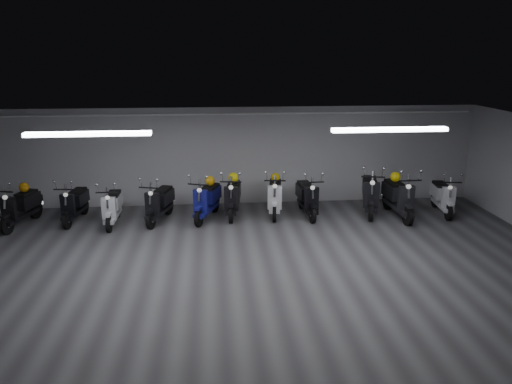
{
  "coord_description": "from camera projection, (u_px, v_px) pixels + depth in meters",
  "views": [
    {
      "loc": [
        -0.6,
        -8.46,
        4.24
      ],
      "look_at": [
        0.39,
        2.5,
        1.05
      ],
      "focal_mm": 33.7,
      "sensor_mm": 36.0,
      "label": 1
    }
  ],
  "objects": [
    {
      "name": "fluor_strip_left",
      "position": [
        88.0,
        134.0,
        9.26
      ],
      "size": [
        2.4,
        0.18,
        0.08
      ],
      "primitive_type": "cube",
      "color": "white",
      "rests_on": "ceiling"
    },
    {
      "name": "ceiling",
      "position": [
        247.0,
        137.0,
        8.55
      ],
      "size": [
        14.0,
        10.0,
        0.01
      ],
      "primitive_type": "cube",
      "color": "gray",
      "rests_on": "ground"
    },
    {
      "name": "scooter_6",
      "position": [
        275.0,
        190.0,
        12.96
      ],
      "size": [
        0.88,
        1.91,
        1.37
      ],
      "primitive_type": null,
      "rotation": [
        0.0,
        0.0,
        -0.15
      ],
      "color": "silver",
      "rests_on": "floor"
    },
    {
      "name": "helmet_2",
      "position": [
        210.0,
        181.0,
        12.75
      ],
      "size": [
        0.27,
        0.27,
        0.27
      ],
      "primitive_type": "sphere",
      "color": "#CB8C0B",
      "rests_on": "scooter_4"
    },
    {
      "name": "scooter_2",
      "position": [
        112.0,
        201.0,
        12.18
      ],
      "size": [
        0.58,
        1.7,
        1.26
      ],
      "primitive_type": null,
      "rotation": [
        0.0,
        0.0,
        0.01
      ],
      "color": "silver",
      "rests_on": "floor"
    },
    {
      "name": "scooter_0",
      "position": [
        20.0,
        201.0,
        12.06
      ],
      "size": [
        1.0,
        1.88,
        1.33
      ],
      "primitive_type": null,
      "rotation": [
        0.0,
        0.0,
        -0.24
      ],
      "color": "black",
      "rests_on": "floor"
    },
    {
      "name": "scooter_10",
      "position": [
        443.0,
        191.0,
        13.03
      ],
      "size": [
        0.81,
        1.78,
        1.28
      ],
      "primitive_type": null,
      "rotation": [
        0.0,
        0.0,
        -0.14
      ],
      "color": "silver",
      "rests_on": "floor"
    },
    {
      "name": "helmet_0",
      "position": [
        395.0,
        177.0,
        12.89
      ],
      "size": [
        0.28,
        0.28,
        0.28
      ],
      "primitive_type": "sphere",
      "color": "yellow",
      "rests_on": "scooter_9"
    },
    {
      "name": "scooter_5",
      "position": [
        233.0,
        191.0,
        12.85
      ],
      "size": [
        0.85,
        1.9,
        1.37
      ],
      "primitive_type": null,
      "rotation": [
        0.0,
        0.0,
        -0.13
      ],
      "color": "black",
      "rests_on": "floor"
    },
    {
      "name": "conduit",
      "position": [
        234.0,
        114.0,
        13.31
      ],
      "size": [
        13.6,
        0.05,
        0.05
      ],
      "primitive_type": "cylinder",
      "rotation": [
        0.0,
        1.57,
        0.0
      ],
      "color": "white",
      "rests_on": "back_wall"
    },
    {
      "name": "helmet_3",
      "position": [
        233.0,
        178.0,
        13.01
      ],
      "size": [
        0.29,
        0.29,
        0.29
      ],
      "primitive_type": "sphere",
      "color": "yellow",
      "rests_on": "scooter_5"
    },
    {
      "name": "back_wall",
      "position": [
        234.0,
        156.0,
        13.73
      ],
      "size": [
        14.0,
        0.01,
        2.8
      ],
      "primitive_type": "cube",
      "color": "#9E9EA1",
      "rests_on": "ground"
    },
    {
      "name": "scooter_9",
      "position": [
        399.0,
        191.0,
        12.71
      ],
      "size": [
        0.72,
        1.98,
        1.46
      ],
      "primitive_type": null,
      "rotation": [
        0.0,
        0.0,
        0.03
      ],
      "color": "black",
      "rests_on": "floor"
    },
    {
      "name": "scooter_4",
      "position": [
        207.0,
        194.0,
        12.59
      ],
      "size": [
        1.19,
        1.92,
        1.36
      ],
      "primitive_type": null,
      "rotation": [
        0.0,
        0.0,
        -0.35
      ],
      "color": "navy",
      "rests_on": "floor"
    },
    {
      "name": "helmet_1",
      "position": [
        275.0,
        177.0,
        13.12
      ],
      "size": [
        0.25,
        0.25,
        0.25
      ],
      "primitive_type": "sphere",
      "color": "gold",
      "rests_on": "scooter_6"
    },
    {
      "name": "scooter_8",
      "position": [
        370.0,
        187.0,
        13.04
      ],
      "size": [
        1.14,
        2.08,
        1.47
      ],
      "primitive_type": null,
      "rotation": [
        0.0,
        0.0,
        -0.26
      ],
      "color": "black",
      "rests_on": "floor"
    },
    {
      "name": "scooter_7",
      "position": [
        307.0,
        192.0,
        12.85
      ],
      "size": [
        0.7,
        1.84,
        1.35
      ],
      "primitive_type": null,
      "rotation": [
        0.0,
        0.0,
        0.05
      ],
      "color": "black",
      "rests_on": "floor"
    },
    {
      "name": "floor",
      "position": [
        248.0,
        280.0,
        9.33
      ],
      "size": [
        14.0,
        10.0,
        0.01
      ],
      "primitive_type": "cube",
      "color": "#3C3C3F",
      "rests_on": "ground"
    },
    {
      "name": "scooter_1",
      "position": [
        74.0,
        198.0,
        12.41
      ],
      "size": [
        0.76,
        1.76,
        1.27
      ],
      "primitive_type": null,
      "rotation": [
        0.0,
        0.0,
        -0.12
      ],
      "color": "black",
      "rests_on": "floor"
    },
    {
      "name": "helmet_4",
      "position": [
        24.0,
        187.0,
        12.22
      ],
      "size": [
        0.25,
        0.25,
        0.25
      ],
      "primitive_type": "sphere",
      "color": "#BC790B",
      "rests_on": "scooter_0"
    },
    {
      "name": "fluor_strip_right",
      "position": [
        390.0,
        130.0,
        9.78
      ],
      "size": [
        2.4,
        0.18,
        0.08
      ],
      "primitive_type": "cube",
      "color": "white",
      "rests_on": "ceiling"
    },
    {
      "name": "scooter_3",
      "position": [
        159.0,
        197.0,
        12.41
      ],
      "size": [
        1.08,
        1.87,
        1.32
      ],
      "primitive_type": null,
      "rotation": [
        0.0,
        0.0,
        -0.29
      ],
      "color": "black",
      "rests_on": "floor"
    }
  ]
}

